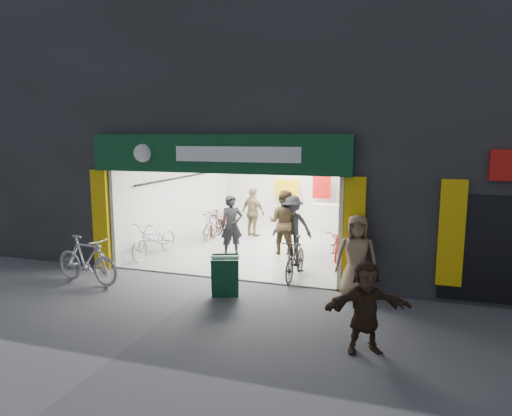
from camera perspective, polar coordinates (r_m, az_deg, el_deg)
The scene contains 17 objects.
ground at distance 11.34m, azimuth -4.82°, elevation -8.80°, with size 60.00×60.00×0.00m, color #56565B.
building at distance 15.31m, azimuth 5.62°, elevation 12.16°, with size 17.00×10.27×8.00m.
bike_left_front at distance 13.44m, azimuth -12.53°, elevation -3.81°, with size 0.70×2.02×1.06m, color #AEADB2.
bike_left_midfront at distance 15.51m, azimuth -5.35°, elevation -2.14°, with size 0.45×1.58×0.95m, color black.
bike_left_midback at distance 16.07m, azimuth -4.55°, elevation -1.85°, with size 0.59×1.69×0.89m, color maroon.
bike_left_back at distance 15.30m, azimuth -5.52°, elevation -1.98°, with size 0.52×1.85×1.11m, color #AEAEB3.
bike_right_front at distance 11.21m, azimuth 4.92°, elevation -6.28°, with size 0.48×1.70×1.02m, color black.
bike_right_mid at distance 13.22m, azimuth 10.07°, elevation -4.44°, with size 0.55×1.59×0.84m, color maroon.
bike_right_back at distance 15.03m, azimuth 11.09°, elevation -2.49°, with size 0.48×1.70×1.02m, color #B0AFB4.
parked_bike at distance 11.53m, azimuth -20.39°, elevation -6.09°, with size 0.54×1.90×1.14m, color #A5A5AA.
customer_a at distance 13.26m, azimuth -3.05°, elevation -2.22°, with size 0.64×0.42×1.76m, color black.
customer_b at distance 13.32m, azimuth 3.48°, elevation -1.84°, with size 0.93×0.73×1.91m, color #3E2F1C.
customer_c at distance 13.24m, azimuth 4.53°, elevation -2.23°, with size 1.15×0.66×1.78m, color black.
customer_d at distance 15.62m, azimuth -0.36°, elevation -0.57°, with size 1.01×0.42×1.73m, color olive.
pedestrian_near at distance 10.01m, azimuth 12.43°, elevation -5.98°, with size 0.89×0.58×1.82m, color #866B4E.
pedestrian_far at distance 7.65m, azimuth 13.53°, elevation -11.96°, with size 1.40×0.45×1.51m, color #352418.
sandwich_board at distance 9.92m, azimuth -3.88°, elevation -8.41°, with size 0.74×0.75×0.90m.
Camera 1 is at (4.22, -9.94, 3.46)m, focal length 32.00 mm.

